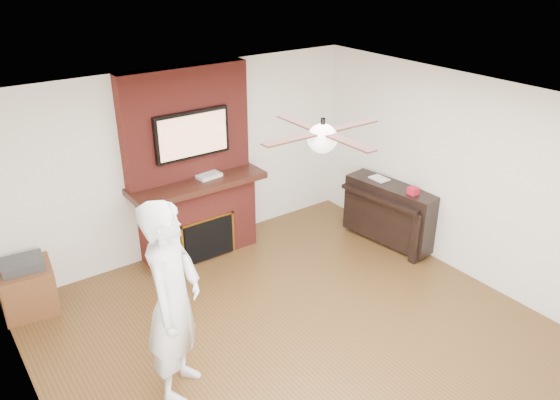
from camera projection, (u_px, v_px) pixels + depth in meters
room_shell at (319, 247)px, 5.12m from camera, size 5.36×5.86×2.86m
fireplace at (194, 184)px, 7.11m from camera, size 1.78×0.64×2.50m
tv at (192, 135)px, 6.78m from camera, size 1.00×0.08×0.60m
ceiling_fan at (322, 137)px, 4.66m from camera, size 1.21×1.21×0.31m
person at (173, 302)px, 4.78m from camera, size 0.85×0.85×1.97m
side_table at (28, 287)px, 6.19m from camera, size 0.63×0.63×0.66m
piano at (390, 212)px, 7.55m from camera, size 0.67×1.38×0.96m
cable_box at (209, 176)px, 7.08m from camera, size 0.33×0.22×0.04m
candle_orange at (201, 253)px, 7.35m from camera, size 0.08×0.08×0.11m
candle_green at (206, 252)px, 7.38m from camera, size 0.07×0.07×0.09m
candle_cream at (212, 252)px, 7.38m from camera, size 0.09×0.09×0.11m
candle_blue at (220, 249)px, 7.50m from camera, size 0.06×0.06×0.07m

